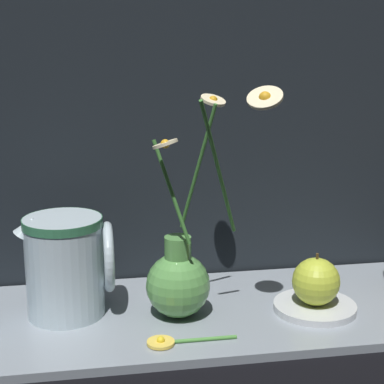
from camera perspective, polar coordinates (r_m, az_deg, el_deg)
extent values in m
plane|color=black|center=(0.94, 0.57, -11.14)|extent=(6.00, 6.00, 0.00)
cube|color=gray|center=(0.94, 0.57, -10.81)|extent=(0.85, 0.28, 0.01)
sphere|color=#59994C|center=(0.91, -1.25, -8.28)|extent=(0.09, 0.09, 0.09)
cylinder|color=#59994C|center=(0.89, -1.27, -5.15)|extent=(0.04, 0.04, 0.04)
cylinder|color=#3D7A33|center=(0.83, 2.40, 1.85)|extent=(0.07, 0.11, 0.20)
cylinder|color=beige|center=(0.80, 6.51, 8.33)|extent=(0.06, 0.06, 0.03)
sphere|color=gold|center=(0.80, 6.51, 8.33)|extent=(0.02, 0.02, 0.02)
cylinder|color=#3D7A33|center=(0.84, -1.81, -0.05)|extent=(0.05, 0.03, 0.14)
cylinder|color=beige|center=(0.80, -2.40, 4.30)|extent=(0.04, 0.04, 0.01)
sphere|color=gold|center=(0.80, -2.40, 4.30)|extent=(0.01, 0.01, 0.01)
cylinder|color=#3D7A33|center=(0.88, 0.31, 2.10)|extent=(0.04, 0.06, 0.18)
cylinder|color=beige|center=(0.89, 1.89, 8.16)|extent=(0.05, 0.05, 0.02)
sphere|color=gold|center=(0.89, 1.89, 8.16)|extent=(0.01, 0.01, 0.01)
cylinder|color=silver|center=(0.92, -11.26, -6.53)|extent=(0.11, 0.11, 0.14)
cylinder|color=#33724C|center=(0.90, -11.46, -2.64)|extent=(0.11, 0.11, 0.01)
torus|color=silver|center=(0.91, -7.46, -5.71)|extent=(0.01, 0.10, 0.10)
cone|color=silver|center=(0.90, -14.36, -2.99)|extent=(0.04, 0.03, 0.04)
cylinder|color=silver|center=(0.95, 10.85, -10.00)|extent=(0.12, 0.12, 0.01)
sphere|color=#B7C638|center=(0.94, 10.97, -7.81)|extent=(0.07, 0.07, 0.07)
cylinder|color=#4C3819|center=(0.93, 11.08, -5.62)|extent=(0.00, 0.00, 0.01)
cylinder|color=#4C8E3D|center=(0.85, 0.63, -13.00)|extent=(0.10, 0.01, 0.01)
cylinder|color=#EAC64C|center=(0.84, -2.80, -13.21)|extent=(0.04, 0.04, 0.00)
sphere|color=yellow|center=(0.84, -2.80, -13.03)|extent=(0.01, 0.01, 0.01)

